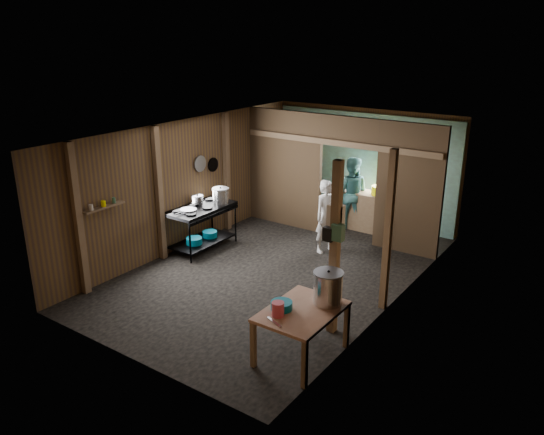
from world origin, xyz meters
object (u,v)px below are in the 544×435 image
Objects in this scene: gas_range at (202,228)px; prep_table at (301,333)px; pink_bucket at (278,309)px; cook at (327,217)px; stove_pot_large at (221,196)px; yellow_tub at (379,190)px; stock_pot at (328,288)px.

prep_table is at bearing -29.87° from gas_range.
cook reaches higher than pink_bucket.
cook reaches higher than prep_table.
gas_range is 7.69× the size of pink_bucket.
stove_pot_large is (0.17, 0.42, 0.60)m from gas_range.
stove_pot_large is at bearing 135.47° from cook.
stove_pot_large reaches higher than yellow_tub.
stove_pot_large is 3.45m from yellow_tub.
pink_bucket is (-0.36, -0.68, -0.12)m from stock_pot.
pink_bucket reaches higher than gas_range.
gas_range is at bearing -111.95° from stove_pot_large.
stock_pot is 1.39× the size of yellow_tub.
gas_range is 1.24× the size of prep_table.
stove_pot_large is 2.19m from cook.
cook is at bearing 110.26° from pink_bucket.
pink_bucket is at bearing -79.35° from yellow_tub.
yellow_tub is (-1.01, 5.39, 0.14)m from pink_bucket.
stock_pot is 4.91m from yellow_tub.
prep_table is 6.18× the size of pink_bucket.
cook is (1.98, 0.88, -0.30)m from stove_pot_large.
pink_bucket is at bearing -34.64° from gas_range.
prep_table is 3.52× the size of stove_pot_large.
stock_pot is 3.53m from cook.
stove_pot_large is 0.71× the size of stock_pot.
pink_bucket is (-0.18, -0.31, 0.45)m from prep_table.
stove_pot_large is at bearing 139.60° from pink_bucket.
yellow_tub is (2.52, 2.95, 0.50)m from gas_range.
stock_pot is (0.18, 0.37, 0.58)m from prep_table.
cook is (-1.38, 3.75, -0.07)m from pink_bucket.
yellow_tub reaches higher than prep_table.
cook is (-1.74, 3.07, -0.19)m from stock_pot.
stove_pot_large is 1.75× the size of pink_bucket.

